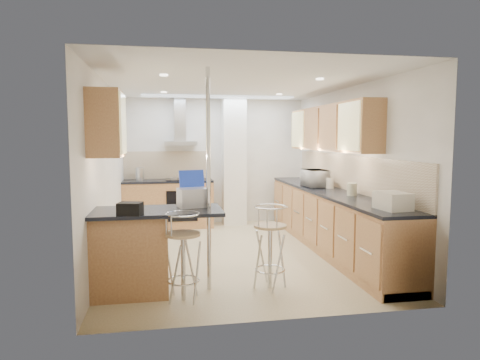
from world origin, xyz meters
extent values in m
plane|color=tan|center=(0.00, 0.00, 0.00)|extent=(4.80, 4.80, 0.00)
cube|color=white|center=(0.00, 2.40, 1.25)|extent=(3.60, 0.04, 2.50)
cube|color=white|center=(0.00, -2.40, 1.25)|extent=(3.60, 0.04, 2.50)
cube|color=white|center=(-1.80, 0.00, 1.25)|extent=(0.04, 4.80, 2.50)
cube|color=white|center=(1.80, 0.00, 1.25)|extent=(0.04, 4.80, 2.50)
cube|color=white|center=(0.00, 0.00, 2.50)|extent=(3.60, 4.80, 0.02)
cube|color=#9F643F|center=(1.63, 0.40, 1.88)|extent=(0.34, 3.00, 0.72)
cube|color=#9F643F|center=(-1.63, -1.35, 1.88)|extent=(0.34, 0.62, 0.72)
cube|color=beige|center=(1.79, 0.00, 1.18)|extent=(0.03, 4.40, 0.56)
cube|color=beige|center=(-0.95, 2.38, 1.18)|extent=(1.70, 0.03, 0.56)
cube|color=white|center=(0.35, 2.20, 1.25)|extent=(0.45, 0.40, 2.50)
cube|color=#B5B8BA|center=(-0.70, 2.15, 1.62)|extent=(0.62, 0.48, 0.08)
cube|color=#B5B8BA|center=(-0.70, 2.29, 2.06)|extent=(0.22, 0.20, 0.88)
cylinder|color=silver|center=(-0.53, -1.45, 1.25)|extent=(0.05, 0.05, 2.50)
cube|color=black|center=(-0.70, 1.79, 0.45)|extent=(0.58, 0.02, 0.58)
cube|color=black|center=(-0.70, 2.10, 0.93)|extent=(0.58, 0.50, 0.02)
cube|color=#CDC07B|center=(0.00, 1.80, 2.48)|extent=(2.80, 0.35, 0.02)
cube|color=#9F643F|center=(1.50, 0.00, 0.44)|extent=(0.60, 4.40, 0.88)
cube|color=black|center=(1.50, 0.00, 0.90)|extent=(0.63, 4.40, 0.04)
cube|color=#9F643F|center=(-0.95, 2.10, 0.44)|extent=(1.70, 0.60, 0.88)
cube|color=black|center=(-0.95, 2.10, 0.90)|extent=(1.70, 0.63, 0.04)
cube|color=#9F643F|center=(-1.12, -1.45, 0.45)|extent=(1.35, 0.62, 0.90)
cube|color=black|center=(-1.12, -1.45, 0.92)|extent=(1.47, 0.72, 0.04)
imported|color=white|center=(1.45, 0.52, 1.06)|extent=(0.36, 0.52, 0.28)
cube|color=#ABADB4|center=(-0.70, -1.33, 1.05)|extent=(0.36, 0.30, 0.22)
cube|color=black|center=(-1.37, -1.73, 1.00)|extent=(0.27, 0.22, 0.13)
cylinder|color=silver|center=(1.59, 0.25, 1.00)|extent=(0.13, 0.13, 0.16)
cylinder|color=silver|center=(1.59, 1.36, 0.99)|extent=(0.12, 0.12, 0.14)
cylinder|color=beige|center=(1.58, -0.61, 1.01)|extent=(0.16, 0.16, 0.18)
cylinder|color=white|center=(1.65, -0.47, 0.99)|extent=(0.13, 0.13, 0.13)
cube|color=silver|center=(1.52, -1.79, 1.02)|extent=(0.33, 0.40, 0.20)
cylinder|color=#B5B8BA|center=(-1.48, 2.14, 1.04)|extent=(0.16, 0.16, 0.24)
camera|label=1|loc=(-1.01, -6.19, 1.73)|focal=32.00mm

